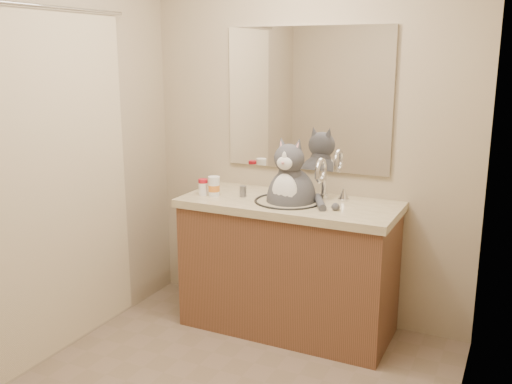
% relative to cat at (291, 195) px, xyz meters
% --- Properties ---
extents(room, '(2.22, 2.52, 2.42)m').
position_rel_cat_xyz_m(room, '(-0.01, -0.96, 0.31)').
color(room, '#826D5A').
rests_on(room, ground).
extents(vanity, '(1.34, 0.59, 1.12)m').
position_rel_cat_xyz_m(vanity, '(-0.01, 0.00, -0.44)').
color(vanity, brown).
rests_on(vanity, ground).
extents(mirror, '(1.10, 0.02, 0.90)m').
position_rel_cat_xyz_m(mirror, '(-0.01, 0.27, 0.56)').
color(mirror, white).
rests_on(mirror, room).
extents(shower_curtain, '(0.02, 1.30, 1.93)m').
position_rel_cat_xyz_m(shower_curtain, '(-1.06, -0.86, 0.15)').
color(shower_curtain, beige).
rests_on(shower_curtain, ground).
extents(cat, '(0.44, 0.34, 0.61)m').
position_rel_cat_xyz_m(cat, '(0.00, 0.00, 0.00)').
color(cat, '#454549').
rests_on(cat, vanity).
extents(pill_bottle_redcap, '(0.08, 0.08, 0.10)m').
position_rel_cat_xyz_m(pill_bottle_redcap, '(-0.57, -0.10, 0.02)').
color(pill_bottle_redcap, white).
rests_on(pill_bottle_redcap, vanity).
extents(pill_bottle_orange, '(0.09, 0.09, 0.13)m').
position_rel_cat_xyz_m(pill_bottle_orange, '(-0.49, -0.09, 0.02)').
color(pill_bottle_orange, white).
rests_on(pill_bottle_orange, vanity).
extents(grey_canister, '(0.05, 0.05, 0.07)m').
position_rel_cat_xyz_m(grey_canister, '(-0.31, -0.03, -0.00)').
color(grey_canister, slate).
rests_on(grey_canister, vanity).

